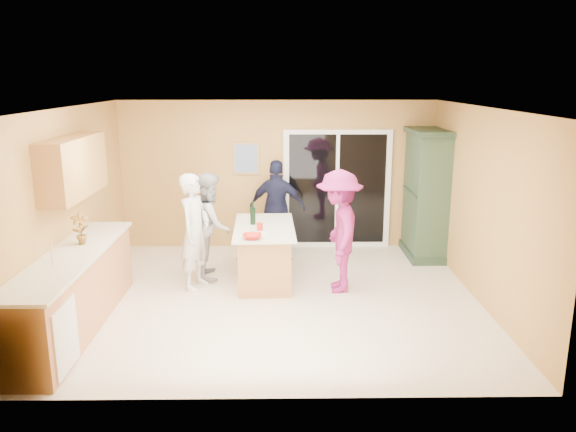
{
  "coord_description": "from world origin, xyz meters",
  "views": [
    {
      "loc": [
        0.05,
        -7.27,
        2.98
      ],
      "look_at": [
        0.15,
        0.1,
        1.15
      ],
      "focal_mm": 35.0,
      "sensor_mm": 36.0,
      "label": 1
    }
  ],
  "objects_px": {
    "green_hutch": "(426,196)",
    "woman_white": "(195,232)",
    "woman_navy": "(277,208)",
    "kitchen_island": "(265,255)",
    "woman_magenta": "(339,231)",
    "woman_grey": "(210,225)"
  },
  "relations": [
    {
      "from": "woman_navy",
      "to": "woman_grey",
      "type": "bearing_deg",
      "value": 54.92
    },
    {
      "from": "woman_grey",
      "to": "woman_magenta",
      "type": "relative_size",
      "value": 0.92
    },
    {
      "from": "woman_navy",
      "to": "woman_magenta",
      "type": "xyz_separation_m",
      "value": [
        0.88,
        -1.7,
        0.05
      ]
    },
    {
      "from": "green_hutch",
      "to": "woman_grey",
      "type": "relative_size",
      "value": 1.34
    },
    {
      "from": "green_hutch",
      "to": "woman_white",
      "type": "bearing_deg",
      "value": -158.33
    },
    {
      "from": "woman_magenta",
      "to": "woman_navy",
      "type": "bearing_deg",
      "value": -151.73
    },
    {
      "from": "green_hutch",
      "to": "woman_magenta",
      "type": "height_order",
      "value": "green_hutch"
    },
    {
      "from": "woman_grey",
      "to": "woman_navy",
      "type": "bearing_deg",
      "value": -49.73
    },
    {
      "from": "green_hutch",
      "to": "kitchen_island",
      "type": "bearing_deg",
      "value": -155.89
    },
    {
      "from": "kitchen_island",
      "to": "woman_navy",
      "type": "relative_size",
      "value": 1.0
    },
    {
      "from": "woman_white",
      "to": "woman_magenta",
      "type": "relative_size",
      "value": 0.96
    },
    {
      "from": "green_hutch",
      "to": "woman_grey",
      "type": "xyz_separation_m",
      "value": [
        -3.51,
        -0.97,
        -0.25
      ]
    },
    {
      "from": "woman_white",
      "to": "woman_grey",
      "type": "bearing_deg",
      "value": 1.1
    },
    {
      "from": "kitchen_island",
      "to": "woman_grey",
      "type": "distance_m",
      "value": 0.95
    },
    {
      "from": "woman_grey",
      "to": "woman_navy",
      "type": "relative_size",
      "value": 0.98
    },
    {
      "from": "kitchen_island",
      "to": "woman_navy",
      "type": "distance_m",
      "value": 1.4
    },
    {
      "from": "kitchen_island",
      "to": "woman_white",
      "type": "relative_size",
      "value": 0.97
    },
    {
      "from": "green_hutch",
      "to": "woman_navy",
      "type": "xyz_separation_m",
      "value": [
        -2.5,
        0.12,
        -0.23
      ]
    },
    {
      "from": "kitchen_island",
      "to": "woman_grey",
      "type": "relative_size",
      "value": 1.02
    },
    {
      "from": "kitchen_island",
      "to": "woman_navy",
      "type": "bearing_deg",
      "value": 80.44
    },
    {
      "from": "woman_navy",
      "to": "woman_white",
      "type": "bearing_deg",
      "value": 61.4
    },
    {
      "from": "woman_navy",
      "to": "woman_magenta",
      "type": "bearing_deg",
      "value": 125.22
    }
  ]
}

